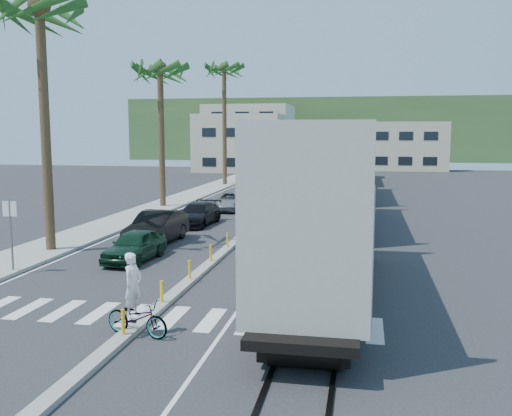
% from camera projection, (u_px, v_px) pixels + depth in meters
% --- Properties ---
extents(ground, '(140.00, 140.00, 0.00)m').
position_uv_depth(ground, '(172.00, 298.00, 19.33)').
color(ground, '#28282B').
rests_on(ground, ground).
extents(sidewalk, '(3.00, 90.00, 0.15)m').
position_uv_depth(sidewalk, '(174.00, 202.00, 45.24)').
color(sidewalk, gray).
rests_on(sidewalk, ground).
extents(rails, '(1.56, 100.00, 0.06)m').
position_uv_depth(rails, '(347.00, 202.00, 45.67)').
color(rails, black).
rests_on(rails, ground).
extents(median, '(0.45, 60.00, 0.85)m').
position_uv_depth(median, '(269.00, 213.00, 38.76)').
color(median, gray).
rests_on(median, ground).
extents(crosswalk, '(14.00, 2.20, 0.01)m').
position_uv_depth(crosswalk, '(151.00, 316.00, 17.38)').
color(crosswalk, silver).
rests_on(crosswalk, ground).
extents(lane_markings, '(9.42, 90.00, 0.01)m').
position_uv_depth(lane_markings, '(252.00, 204.00, 44.07)').
color(lane_markings, silver).
rests_on(lane_markings, ground).
extents(freight_train, '(3.00, 60.94, 5.85)m').
position_uv_depth(freight_train, '(345.00, 171.00, 39.07)').
color(freight_train, '#B6B3A7').
rests_on(freight_train, ground).
extents(palm_trees, '(3.50, 37.20, 13.75)m').
position_uv_depth(palm_trees, '(166.00, 60.00, 41.49)').
color(palm_trees, brown).
rests_on(palm_trees, ground).
extents(street_sign, '(0.60, 0.08, 3.00)m').
position_uv_depth(street_sign, '(11.00, 225.00, 22.36)').
color(street_sign, slate).
rests_on(street_sign, ground).
extents(buildings, '(38.00, 27.00, 10.00)m').
position_uv_depth(buildings, '(283.00, 140.00, 89.71)').
color(buildings, '#BAAF94').
rests_on(buildings, ground).
extents(hillside, '(80.00, 20.00, 12.00)m').
position_uv_depth(hillside, '(333.00, 130.00, 115.92)').
color(hillside, '#385628').
rests_on(hillside, ground).
extents(car_lead, '(2.12, 4.20, 1.36)m').
position_uv_depth(car_lead, '(135.00, 246.00, 24.75)').
color(car_lead, '#10311E').
rests_on(car_lead, ground).
extents(car_second, '(2.17, 5.09, 1.63)m').
position_uv_depth(car_second, '(157.00, 228.00, 28.57)').
color(car_second, black).
rests_on(car_second, ground).
extents(car_third, '(2.43, 4.83, 1.34)m').
position_uv_depth(car_third, '(197.00, 214.00, 34.28)').
color(car_third, black).
rests_on(car_third, ground).
extents(car_rear, '(2.50, 4.82, 1.29)m').
position_uv_depth(car_rear, '(231.00, 201.00, 40.83)').
color(car_rear, '#95989A').
rests_on(car_rear, ground).
extents(cyclist, '(1.60, 2.27, 2.33)m').
position_uv_depth(cyclist, '(136.00, 310.00, 15.65)').
color(cyclist, '#9EA0A5').
rests_on(cyclist, ground).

